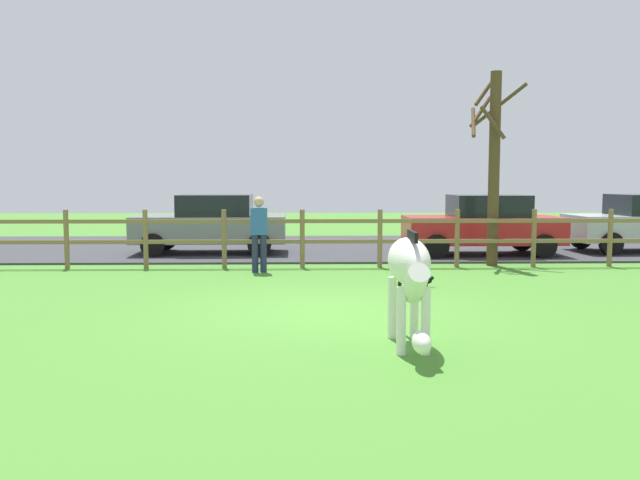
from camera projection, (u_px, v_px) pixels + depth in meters
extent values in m
plane|color=#47842D|center=(325.00, 311.00, 10.02)|extent=(60.00, 60.00, 0.00)
cube|color=#38383D|center=(314.00, 247.00, 19.27)|extent=(28.00, 7.40, 0.05)
cylinder|color=olive|center=(66.00, 239.00, 14.79)|extent=(0.11, 0.11, 1.33)
cylinder|color=olive|center=(146.00, 239.00, 14.83)|extent=(0.11, 0.11, 1.33)
cylinder|color=olive|center=(224.00, 239.00, 14.88)|extent=(0.11, 0.11, 1.33)
cylinder|color=olive|center=(302.00, 239.00, 14.92)|extent=(0.11, 0.11, 1.33)
cylinder|color=olive|center=(380.00, 238.00, 14.97)|extent=(0.11, 0.11, 1.33)
cylinder|color=olive|center=(457.00, 238.00, 15.02)|extent=(0.11, 0.11, 1.33)
cylinder|color=olive|center=(534.00, 238.00, 15.06)|extent=(0.11, 0.11, 1.33)
cylinder|color=olive|center=(610.00, 238.00, 15.11)|extent=(0.11, 0.11, 1.33)
cube|color=olive|center=(302.00, 242.00, 14.93)|extent=(21.30, 0.06, 0.09)
cube|color=olive|center=(302.00, 221.00, 14.89)|extent=(21.30, 0.06, 0.09)
cylinder|color=#513A23|center=(494.00, 170.00, 15.17)|extent=(0.26, 0.26, 4.47)
cylinder|color=#513A23|center=(473.00, 122.00, 15.17)|extent=(0.32, 1.02, 0.78)
cylinder|color=#513A23|center=(499.00, 105.00, 15.61)|extent=(1.23, 0.60, 1.03)
cylinder|color=#513A23|center=(485.00, 91.00, 15.26)|extent=(0.63, 0.45, 0.74)
cylinder|color=#513A23|center=(481.00, 112.00, 15.33)|extent=(0.68, 0.63, 0.78)
cylinder|color=#513A23|center=(493.00, 123.00, 14.84)|extent=(0.58, 0.36, 0.78)
ellipsoid|color=white|center=(409.00, 261.00, 7.82)|extent=(0.49, 1.24, 0.56)
cylinder|color=white|center=(426.00, 321.00, 7.48)|extent=(0.11, 0.11, 0.78)
cylinder|color=white|center=(401.00, 321.00, 7.47)|extent=(0.11, 0.11, 0.78)
cylinder|color=white|center=(414.00, 308.00, 8.28)|extent=(0.11, 0.11, 0.78)
cylinder|color=white|center=(392.00, 308.00, 8.27)|extent=(0.11, 0.11, 0.78)
cylinder|color=white|center=(416.00, 284.00, 7.31)|extent=(0.24, 0.59, 0.51)
ellipsoid|color=white|center=(422.00, 342.00, 6.94)|extent=(0.20, 0.44, 0.24)
cube|color=black|center=(412.00, 236.00, 7.54)|extent=(0.04, 0.56, 0.12)
cylinder|color=black|center=(401.00, 266.00, 8.50)|extent=(0.05, 0.19, 0.54)
cylinder|color=black|center=(427.00, 285.00, 12.28)|extent=(0.01, 0.01, 0.06)
cylinder|color=black|center=(427.00, 286.00, 12.24)|extent=(0.01, 0.01, 0.06)
ellipsoid|color=black|center=(427.00, 281.00, 12.25)|extent=(0.18, 0.10, 0.12)
sphere|color=black|center=(432.00, 278.00, 12.25)|extent=(0.07, 0.07, 0.07)
cube|color=slate|center=(210.00, 229.00, 17.48)|extent=(4.02, 1.75, 0.70)
cube|color=black|center=(216.00, 205.00, 17.43)|extent=(1.92, 1.59, 0.56)
cylinder|color=black|center=(153.00, 245.00, 16.61)|extent=(0.60, 0.19, 0.60)
cylinder|color=black|center=(166.00, 239.00, 18.31)|extent=(0.60, 0.19, 0.60)
cylinder|color=black|center=(259.00, 245.00, 16.72)|extent=(0.60, 0.19, 0.60)
cylinder|color=black|center=(263.00, 239.00, 18.41)|extent=(0.60, 0.19, 0.60)
cylinder|color=black|center=(611.00, 244.00, 16.97)|extent=(0.61, 0.20, 0.60)
cylinder|color=black|center=(581.00, 238.00, 18.66)|extent=(0.61, 0.20, 0.60)
cube|color=red|center=(482.00, 230.00, 17.14)|extent=(4.00, 1.71, 0.70)
cube|color=black|center=(488.00, 206.00, 17.09)|extent=(1.90, 1.57, 0.56)
cylinder|color=black|center=(437.00, 246.00, 16.29)|extent=(0.60, 0.18, 0.60)
cylinder|color=black|center=(424.00, 240.00, 17.99)|extent=(0.60, 0.18, 0.60)
cylinder|color=black|center=(544.00, 246.00, 16.37)|extent=(0.60, 0.18, 0.60)
cylinder|color=black|center=(522.00, 240.00, 18.06)|extent=(0.60, 0.18, 0.60)
cylinder|color=#232847|center=(255.00, 254.00, 14.18)|extent=(0.14, 0.14, 0.82)
cylinder|color=#232847|center=(263.00, 253.00, 14.19)|extent=(0.14, 0.14, 0.82)
cube|color=#2D569E|center=(259.00, 221.00, 14.12)|extent=(0.37, 0.24, 0.58)
sphere|color=tan|center=(259.00, 202.00, 14.08)|extent=(0.22, 0.22, 0.22)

